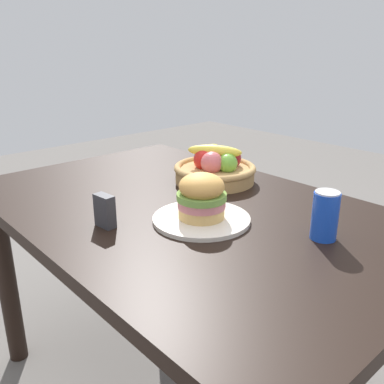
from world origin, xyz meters
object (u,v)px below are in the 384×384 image
sandwich (202,196)px  fruit_basket (215,168)px  plate (201,219)px  napkin_holder (105,211)px  soda_can (325,215)px

sandwich → fruit_basket: 0.36m
plate → napkin_holder: napkin_holder is taller
fruit_basket → plate: bearing=-50.8°
plate → soda_can: size_ratio=2.17×
fruit_basket → napkin_holder: bearing=-80.7°
plate → fruit_basket: (-0.23, 0.28, 0.04)m
sandwich → fruit_basket: bearing=129.2°
sandwich → napkin_holder: size_ratio=1.53×
plate → fruit_basket: fruit_basket is taller
sandwich → napkin_holder: bearing=-123.9°
plate → soda_can: soda_can is taller
sandwich → napkin_holder: (-0.15, -0.22, -0.03)m
plate → soda_can: 0.33m
fruit_basket → napkin_holder: 0.50m
plate → fruit_basket: size_ratio=0.94×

